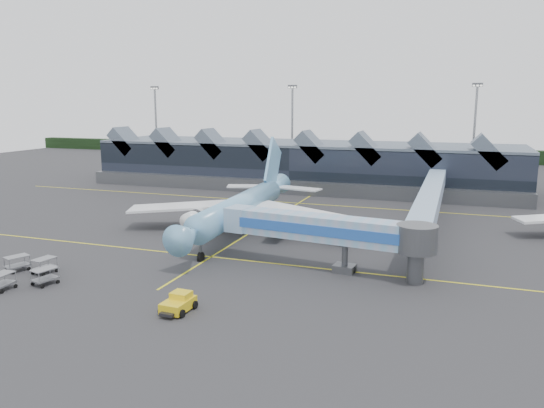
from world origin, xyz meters
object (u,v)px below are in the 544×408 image
(fuel_truck, at_px, (223,210))
(jet_bridge, at_px, (337,232))
(main_airliner, at_px, (243,205))
(pushback_tug, at_px, (178,303))

(fuel_truck, bearing_deg, jet_bridge, -27.98)
(main_airliner, xyz_separation_m, fuel_truck, (-5.21, 4.57, -1.92))
(fuel_truck, height_order, pushback_tug, fuel_truck)
(jet_bridge, relative_size, fuel_truck, 2.41)
(pushback_tug, bearing_deg, jet_bridge, 58.46)
(fuel_truck, bearing_deg, main_airliner, -29.63)
(main_airliner, xyz_separation_m, pushback_tug, (5.82, -28.94, -3.04))
(jet_bridge, height_order, fuel_truck, jet_bridge)
(jet_bridge, height_order, pushback_tug, jet_bridge)
(main_airliner, bearing_deg, jet_bridge, -41.86)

